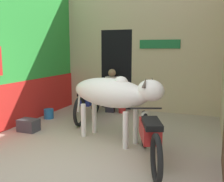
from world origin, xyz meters
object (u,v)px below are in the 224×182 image
Objects in this scene: bucket at (49,114)px; shopkeeper_seated at (112,89)px; crate at (29,125)px; motorcycle_near at (150,135)px; plastic_stool at (122,105)px; motorcycle_far at (88,102)px; cow at (113,94)px.

shopkeeper_seated is at bearing 46.31° from bucket.
bucket is at bearing 100.91° from crate.
motorcycle_near is at bearing -12.28° from crate.
motorcycle_far is at bearing -122.46° from plastic_stool.
bucket is (-3.18, 1.76, -0.34)m from motorcycle_near.
motorcycle_near is 3.65m from bucket.
crate is 1.69× the size of bucket.
cow is at bearing 141.79° from motorcycle_near.
plastic_stool reaches higher than bucket.
cow is 2.60m from shopkeeper_seated.
bucket is at bearing -141.66° from plastic_stool.
cow is 2.21m from crate.
shopkeeper_seated reaches higher than crate.
cow is 4.98× the size of crate.
motorcycle_far reaches higher than bucket.
shopkeeper_seated reaches higher than plastic_stool.
crate is (-1.09, -2.49, -0.55)m from shopkeeper_seated.
shopkeeper_seated is 2.92× the size of crate.
motorcycle_near reaches higher than bucket.
plastic_stool is at bearing 104.17° from cow.
motorcycle_far reaches higher than plastic_stool.
crate is (-2.04, -0.08, -0.85)m from cow.
crate is (-0.82, -1.45, -0.34)m from motorcycle_far.
shopkeeper_seated is (-0.95, 2.40, -0.30)m from cow.
crate is at bearing 167.72° from motorcycle_near.
cow reaches higher than plastic_stool.
crate is at bearing -119.56° from motorcycle_far.
crate is (-2.97, 0.65, -0.33)m from motorcycle_near.
plastic_stool is 2.83m from crate.
cow is 8.42× the size of bucket.
plastic_stool is (0.36, -0.05, -0.45)m from shopkeeper_seated.
crate is at bearing -177.67° from cow.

